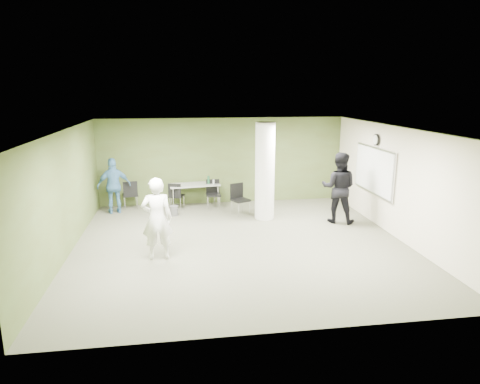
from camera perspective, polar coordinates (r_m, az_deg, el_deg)
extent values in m
plane|color=#585845|center=(10.59, 0.08, -6.87)|extent=(8.00, 8.00, 0.00)
plane|color=white|center=(9.96, 0.08, 8.39)|extent=(8.00, 8.00, 0.00)
cube|color=#4B5327|center=(14.08, -2.31, 4.17)|extent=(8.00, 2.80, 0.02)
cube|color=#4B5327|center=(10.40, -22.29, -0.24)|extent=(0.02, 8.00, 2.80)
cube|color=beige|center=(11.46, 20.28, 1.15)|extent=(0.02, 8.00, 2.80)
cylinder|color=silver|center=(12.28, 3.33, 2.76)|extent=(0.56, 0.56, 2.80)
cube|color=silver|center=(12.46, 17.44, 2.78)|extent=(0.04, 2.30, 1.30)
cube|color=white|center=(12.45, 17.33, 2.78)|extent=(0.02, 2.20, 1.20)
cylinder|color=black|center=(12.33, 17.72, 6.66)|extent=(0.05, 0.32, 0.32)
cylinder|color=white|center=(12.32, 17.59, 6.66)|extent=(0.02, 0.26, 0.26)
cube|color=#999994|center=(13.70, -6.13, 0.98)|extent=(1.66, 0.90, 0.04)
cylinder|color=silver|center=(13.42, -8.87, -1.02)|extent=(0.04, 0.04, 0.71)
cylinder|color=silver|center=(13.66, -2.95, -0.61)|extent=(0.04, 0.04, 0.71)
cylinder|color=silver|center=(13.95, -9.17, -0.47)|extent=(0.04, 0.04, 0.71)
cylinder|color=silver|center=(14.18, -3.46, -0.08)|extent=(0.04, 0.04, 0.71)
cylinder|color=#1C5430|center=(13.66, -4.22, 1.61)|extent=(0.07, 0.07, 0.25)
cylinder|color=#B2B2B7|center=(13.47, -3.55, 1.29)|extent=(0.06, 0.06, 0.18)
cylinder|color=#4C4C4C|center=(12.98, -8.78, -2.47)|extent=(0.26, 0.26, 0.29)
cube|color=black|center=(13.94, -14.43, -0.36)|extent=(0.53, 0.53, 0.05)
cube|color=black|center=(13.68, -14.41, 0.45)|extent=(0.44, 0.12, 0.45)
cylinder|color=silver|center=(14.19, -13.68, -1.04)|extent=(0.02, 0.02, 0.43)
cylinder|color=silver|center=(14.16, -15.20, -1.16)|extent=(0.02, 0.02, 0.43)
cylinder|color=silver|center=(13.83, -13.53, -1.41)|extent=(0.02, 0.02, 0.43)
cylinder|color=silver|center=(13.80, -15.08, -1.54)|extent=(0.02, 0.02, 0.43)
cube|color=black|center=(13.63, -8.44, -0.52)|extent=(0.54, 0.54, 0.05)
cube|color=black|center=(13.40, -8.73, 0.23)|extent=(0.39, 0.16, 0.41)
cylinder|color=silver|center=(13.79, -7.49, -1.25)|extent=(0.02, 0.02, 0.39)
cylinder|color=silver|center=(13.90, -8.86, -1.18)|extent=(0.02, 0.02, 0.39)
cylinder|color=silver|center=(13.47, -7.94, -1.63)|extent=(0.02, 0.02, 0.39)
cylinder|color=silver|center=(13.58, -9.34, -1.55)|extent=(0.02, 0.02, 0.39)
cube|color=black|center=(13.58, -3.58, -0.36)|extent=(0.45, 0.45, 0.05)
cube|color=black|center=(13.72, -3.66, 0.82)|extent=(0.43, 0.04, 0.44)
cylinder|color=silver|center=(13.45, -4.28, -1.51)|extent=(0.02, 0.02, 0.42)
cylinder|color=silver|center=(13.47, -2.72, -1.46)|extent=(0.02, 0.02, 0.42)
cylinder|color=silver|center=(13.80, -4.38, -1.12)|extent=(0.02, 0.02, 0.42)
cylinder|color=silver|center=(13.83, -2.86, -1.07)|extent=(0.02, 0.02, 0.42)
cube|color=black|center=(12.82, 0.06, -1.08)|extent=(0.62, 0.62, 0.05)
cube|color=black|center=(12.93, -0.45, 0.20)|extent=(0.42, 0.22, 0.46)
cylinder|color=silver|center=(12.63, -0.20, -2.43)|extent=(0.02, 0.02, 0.44)
cylinder|color=silver|center=(12.83, 1.25, -2.17)|extent=(0.02, 0.02, 0.44)
cylinder|color=silver|center=(12.94, -1.11, -2.04)|extent=(0.02, 0.02, 0.44)
cylinder|color=silver|center=(13.14, 0.31, -1.79)|extent=(0.02, 0.02, 0.44)
imported|color=white|center=(9.55, -11.01, -3.54)|extent=(0.70, 0.48, 1.86)
imported|color=black|center=(12.31, 13.02, 0.56)|extent=(1.20, 1.10, 2.00)
imported|color=teal|center=(13.47, -16.45, 0.79)|extent=(1.06, 0.64, 1.70)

